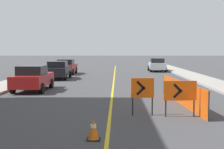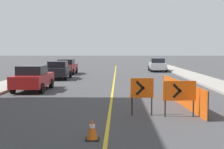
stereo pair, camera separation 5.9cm
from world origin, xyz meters
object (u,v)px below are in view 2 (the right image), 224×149
Objects in this scene: parked_car_curb_near at (33,78)px; parked_car_curb_far at (67,67)px; parked_car_curb_mid at (58,70)px; parked_car_opposite_side at (157,65)px; traffic_cone_fourth at (92,129)px; arrow_barricade_primary at (142,90)px; arrow_barricade_secondary at (179,92)px.

parked_car_curb_far is at bearing 90.23° from parked_car_curb_near.
parked_car_curb_mid is 14.14m from parked_car_opposite_side.
parked_car_curb_far is at bearing 101.06° from traffic_cone_fourth.
parked_car_curb_near is 13.67m from parked_car_curb_far.
arrow_barricade_primary is (1.66, 3.37, 0.71)m from traffic_cone_fourth.
parked_car_curb_far and parked_car_opposite_side have the same top height.
parked_car_curb_far is 11.07m from parked_car_opposite_side.
parked_car_curb_mid is at bearing 106.46° from arrow_barricade_primary.
arrow_barricade_primary is at bearing -70.50° from parked_car_curb_mid.
parked_car_curb_near is (-4.62, 10.70, 0.49)m from traffic_cone_fourth.
arrow_barricade_secondary is 0.32× the size of parked_car_opposite_side.
parked_car_curb_near reaches higher than arrow_barricade_secondary.
parked_car_opposite_side is (5.44, 28.68, 0.49)m from traffic_cone_fourth.
parked_car_curb_far is at bearing -154.55° from parked_car_opposite_side.
traffic_cone_fourth is 0.45× the size of arrow_barricade_secondary.
arrow_barricade_primary is at bearing -72.64° from parked_car_curb_far.
parked_car_opposite_side reaches higher than arrow_barricade_primary.
parked_car_curb_mid is 1.02× the size of parked_car_curb_far.
parked_car_curb_mid reaches higher than traffic_cone_fourth.
traffic_cone_fourth is 0.14× the size of parked_car_curb_mid.
traffic_cone_fourth is 0.14× the size of parked_car_curb_far.
parked_car_curb_mid and parked_car_curb_far have the same top height.
arrow_barricade_primary is 16.51m from parked_car_curb_mid.
traffic_cone_fourth is 19.22m from parked_car_curb_mid.
parked_car_opposite_side is at bearing 23.28° from parked_car_curb_far.
arrow_barricade_secondary is (3.07, 3.13, 0.66)m from traffic_cone_fourth.
parked_car_curb_near is at bearing -116.70° from parked_car_opposite_side.
parked_car_curb_near and parked_car_curb_mid have the same top height.
parked_car_opposite_side is at bearing 60.43° from parked_car_curb_near.
arrow_barricade_secondary is (1.41, -0.24, -0.05)m from arrow_barricade_primary.
parked_car_curb_mid is at bearing -132.42° from parked_car_opposite_side.
arrow_barricade_primary is at bearing -49.70° from parked_car_curb_near.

